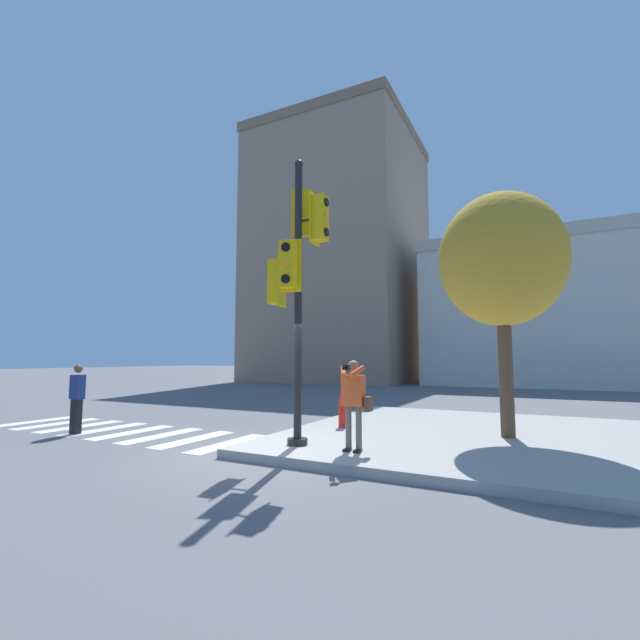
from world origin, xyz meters
The scene contains 10 objects.
ground_plane centered at (0.00, 0.00, 0.00)m, with size 160.00×160.00×0.00m, color #5B5B5E.
sidewalk_corner centered at (3.50, 3.50, 0.09)m, with size 8.00×8.00×0.17m.
crosswalk_stripes centered at (-4.74, 0.71, 0.00)m, with size 7.56×2.32×0.01m.
traffic_signal_pole centered at (0.59, 0.50, 3.67)m, with size 1.29×1.27×5.70m.
person_photographer centered at (1.81, 0.48, 1.13)m, with size 0.58×0.54×1.62m.
pedestrian_distant centered at (-5.29, -0.07, 0.89)m, with size 0.34×0.20×1.68m.
street_tree centered at (4.17, 3.25, 3.96)m, with size 2.67×2.67×5.28m.
fire_hydrant centered at (0.52, 2.83, 0.56)m, with size 0.20×0.26×0.79m.
building_left centered at (-10.25, 26.40, 10.64)m, with size 12.78×12.80×21.25m.
building_right centered at (6.25, 28.10, 4.99)m, with size 17.70×11.99×9.96m.
Camera 1 is at (4.84, -6.75, 1.82)m, focal length 24.00 mm.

